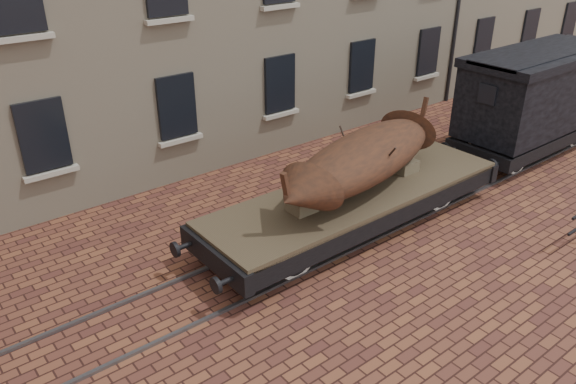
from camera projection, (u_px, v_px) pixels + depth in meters
ground at (371, 220)px, 13.95m from camera, size 90.00×90.00×0.00m
rail_track at (371, 219)px, 13.94m from camera, size 30.00×1.52×0.06m
flatcar_wagon at (356, 197)px, 13.26m from camera, size 8.84×2.40×1.33m
iron_boat at (365, 157)px, 12.93m from camera, size 6.10×2.86×1.49m
goods_van at (538, 90)px, 16.95m from camera, size 6.26×2.28×3.24m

